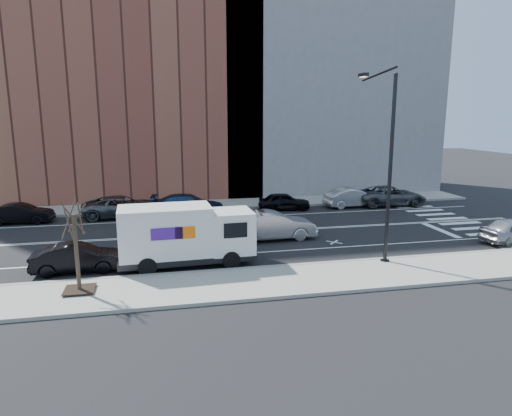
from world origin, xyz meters
name	(u,v)px	position (x,y,z in m)	size (l,w,h in m)	color
ground	(222,233)	(0.00, 0.00, 0.00)	(120.00, 120.00, 0.00)	black
sidewalk_near	(251,283)	(0.00, -8.80, 0.07)	(44.00, 3.60, 0.15)	gray
sidewalk_far	(207,205)	(0.00, 8.80, 0.07)	(44.00, 3.60, 0.15)	gray
curb_near	(243,269)	(0.00, -7.00, 0.08)	(44.00, 0.25, 0.17)	gray
curb_far	(210,209)	(0.00, 7.00, 0.08)	(44.00, 0.25, 0.17)	gray
crosswalk	(453,221)	(16.00, 0.00, 0.00)	(3.00, 14.00, 0.01)	white
road_markings	(222,233)	(0.00, 0.00, 0.00)	(40.00, 8.60, 0.01)	white
bldg_brick	(103,69)	(-8.00, 15.60, 11.00)	(26.00, 10.00, 22.00)	brown
bldg_concrete	(324,51)	(12.00, 15.60, 13.00)	(20.00, 10.00, 26.00)	slate
streetlight	(386,159)	(7.00, -6.91, 5.08)	(0.44, 4.02, 9.34)	black
street_tree	(77,261)	(-7.00, -8.40, 1.45)	(1.20, 1.20, 3.75)	black
fedex_van	(185,234)	(-2.53, -5.60, 1.55)	(6.55, 2.52, 2.95)	black
far_parked_b	(21,213)	(-12.81, 5.47, 0.67)	(1.42, 4.07, 1.34)	black
far_parked_c	(122,207)	(-6.29, 5.95, 0.76)	(2.53, 5.48, 1.52)	#494C50
far_parked_d	(188,205)	(-1.67, 5.67, 0.76)	(2.14, 5.26, 1.53)	navy
far_parked_e	(284,201)	(5.60, 5.96, 0.67)	(1.58, 3.93, 1.34)	black
far_parked_f	(353,198)	(11.18, 5.94, 0.75)	(1.60, 4.58, 1.51)	#B0AFB4
far_parked_g	(390,196)	(14.40, 5.91, 0.78)	(2.59, 5.63, 1.56)	#44474A
driving_sedan	(272,225)	(2.68, -1.94, 0.83)	(1.76, 5.06, 1.67)	#A4A3A7
near_parked_rear_a	(78,258)	(-7.50, -5.49, 0.67)	(1.42, 4.06, 1.34)	black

